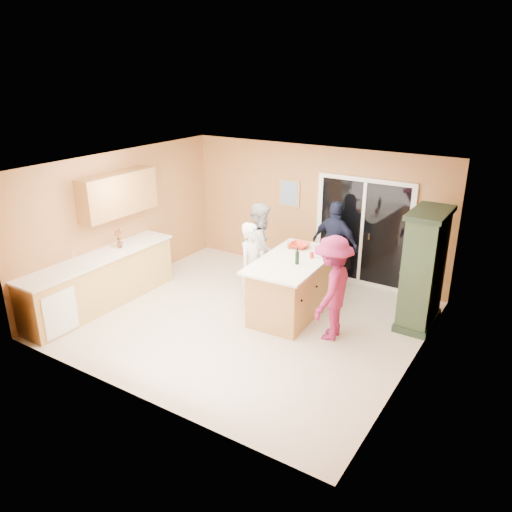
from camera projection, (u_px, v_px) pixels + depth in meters
The scene contains 22 objects.
floor at pixel (245, 319), 8.44m from camera, with size 5.50×5.50×0.00m, color silver.
ceiling at pixel (244, 166), 7.51m from camera, with size 5.50×5.00×0.10m, color silver.
wall_back at pixel (314, 211), 9.95m from camera, with size 5.50×0.10×2.60m, color tan.
wall_front at pixel (130, 307), 6.00m from camera, with size 5.50×0.10×2.60m, color tan.
wall_left at pixel (123, 221), 9.35m from camera, with size 0.10×5.00×2.60m, color tan.
wall_right at pixel (418, 285), 6.60m from camera, with size 0.10×5.00×2.60m, color tan.
left_cabinet_run at pixel (95, 284), 8.67m from camera, with size 0.65×3.05×1.24m.
upper_cabinets at pixel (118, 194), 8.90m from camera, with size 0.35×1.60×0.75m, color tan.
sliding_door at pixel (362, 232), 9.49m from camera, with size 1.90×0.07×2.10m.
framed_picture at pixel (289, 193), 10.10m from camera, with size 0.46×0.04×0.56m.
kitchen_island at pixel (292, 288), 8.50m from camera, with size 1.13×1.96×1.00m.
green_hutch at pixel (423, 271), 7.98m from camera, with size 0.56×1.06×1.95m.
woman_white at pixel (252, 268), 8.51m from camera, with size 0.58×0.38×1.59m, color white.
woman_grey at pixel (262, 247), 9.30m from camera, with size 0.82×0.64×1.69m, color #A3A2A5.
woman_navy at pixel (335, 244), 9.47m from camera, with size 0.99×0.41×1.69m, color #171934.
woman_magenta at pixel (332, 288), 7.63m from camera, with size 1.08×0.62×1.67m, color #901F56.
serving_bowl at pixel (300, 245), 8.81m from camera, with size 0.34×0.34×0.08m, color red.
tulip_vase at pixel (119, 238), 8.95m from camera, with size 0.19×0.13×0.36m, color red.
tumbler_near at pixel (289, 246), 8.76m from camera, with size 0.06×0.06×0.09m, color red.
tumbler_far at pixel (312, 255), 8.35m from camera, with size 0.07×0.07×0.10m, color red.
wine_bottle at pixel (297, 258), 8.06m from camera, with size 0.07×0.07×0.29m.
white_plate at pixel (317, 255), 8.47m from camera, with size 0.25×0.25×0.02m, color silver.
Camera 1 is at (4.16, -6.24, 4.03)m, focal length 35.00 mm.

